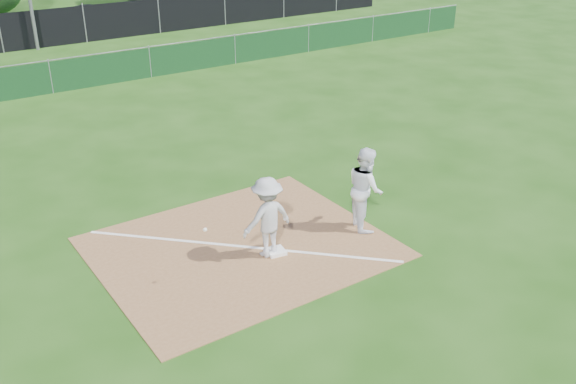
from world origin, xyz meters
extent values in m
plane|color=#1B440E|center=(0.00, 10.00, 0.00)|extent=(90.00, 90.00, 0.00)
cube|color=brown|center=(0.00, 1.00, 0.01)|extent=(6.00, 5.00, 0.02)
cube|color=white|center=(0.00, 1.00, 0.03)|extent=(5.01, 5.01, 0.01)
cube|color=black|center=(0.00, 15.00, 0.60)|extent=(44.00, 0.05, 1.20)
cube|color=black|center=(0.00, 23.00, 0.90)|extent=(46.00, 0.04, 1.80)
cube|color=white|center=(0.48, 0.34, 0.06)|extent=(0.43, 0.43, 0.08)
imported|color=silver|center=(0.32, 0.41, 0.90)|extent=(1.16, 0.70, 1.77)
sphere|color=white|center=(-1.24, 0.16, 1.21)|extent=(0.08, 0.08, 0.08)
imported|color=white|center=(2.83, 0.24, 0.97)|extent=(1.03, 1.15, 1.93)
imported|color=black|center=(5.65, 26.71, 0.62)|extent=(4.51, 3.18, 1.21)
camera|label=1|loc=(-5.98, -9.54, 7.09)|focal=40.00mm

